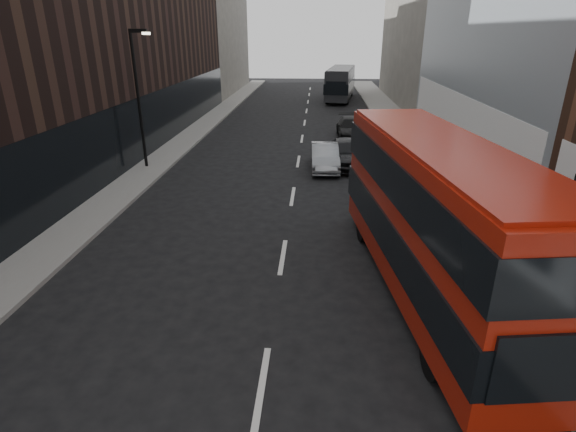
% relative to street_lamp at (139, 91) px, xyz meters
% --- Properties ---
extents(sidewalk_right, '(3.00, 80.00, 0.15)m').
position_rel_street_lamp_xyz_m(sidewalk_right, '(15.72, 7.00, -4.11)').
color(sidewalk_right, slate).
rests_on(sidewalk_right, ground).
extents(sidewalk_left, '(2.00, 80.00, 0.15)m').
position_rel_street_lamp_xyz_m(sidewalk_left, '(0.22, 7.00, -4.11)').
color(sidewalk_left, slate).
rests_on(sidewalk_left, ground).
extents(building_victorian, '(6.50, 24.00, 21.00)m').
position_rel_street_lamp_xyz_m(building_victorian, '(19.59, 26.00, 5.48)').
color(building_victorian, '#5E5A53').
rests_on(building_victorian, ground).
extents(building_left_mid, '(5.00, 24.00, 14.00)m').
position_rel_street_lamp_xyz_m(building_left_mid, '(-3.28, 12.00, 2.82)').
color(building_left_mid, black).
rests_on(building_left_mid, ground).
extents(building_left_far, '(5.00, 20.00, 13.00)m').
position_rel_street_lamp_xyz_m(building_left_far, '(-3.28, 34.00, 2.32)').
color(building_left_far, '#5E5A53').
rests_on(building_left_far, ground).
extents(street_lamp, '(1.06, 0.22, 7.00)m').
position_rel_street_lamp_xyz_m(street_lamp, '(0.00, 0.00, 0.00)').
color(street_lamp, black).
rests_on(street_lamp, sidewalk_left).
extents(red_bus, '(3.97, 11.14, 4.42)m').
position_rel_street_lamp_xyz_m(red_bus, '(12.53, -11.85, -1.73)').
color(red_bus, '#941609').
rests_on(red_bus, ground).
extents(grey_bus, '(3.84, 10.72, 3.40)m').
position_rel_street_lamp_xyz_m(grey_bus, '(11.71, 27.85, -2.36)').
color(grey_bus, black).
rests_on(grey_bus, ground).
extents(car_a, '(1.94, 4.59, 1.55)m').
position_rel_street_lamp_xyz_m(car_a, '(10.96, 1.24, -3.41)').
color(car_a, black).
rests_on(car_a, ground).
extents(car_b, '(1.61, 4.21, 1.37)m').
position_rel_street_lamp_xyz_m(car_b, '(9.72, 0.55, -3.50)').
color(car_b, gray).
rests_on(car_b, ground).
extents(car_c, '(2.05, 4.96, 1.44)m').
position_rel_street_lamp_xyz_m(car_c, '(11.69, 8.36, -3.46)').
color(car_c, black).
rests_on(car_c, ground).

